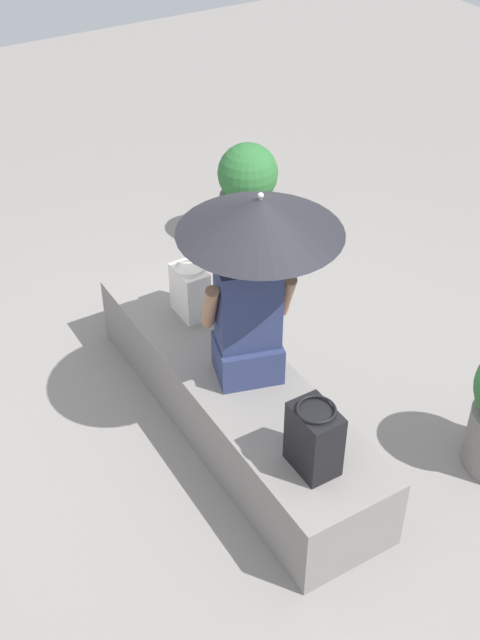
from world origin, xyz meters
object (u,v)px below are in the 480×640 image
at_px(tote_bag_canvas, 190,291).
at_px(person_seated, 248,316).
at_px(planter_far, 248,194).
at_px(handbag_black, 314,438).
at_px(parasol, 260,216).

bearing_deg(tote_bag_canvas, person_seated, -179.37).
relative_size(tote_bag_canvas, planter_far, 0.41).
distance_m(handbag_black, planter_far, 2.75).
relative_size(person_seated, tote_bag_canvas, 2.70).
bearing_deg(tote_bag_canvas, handbag_black, 176.70).
distance_m(person_seated, planter_far, 2.10).
bearing_deg(planter_far, tote_bag_canvas, 135.90).
bearing_deg(handbag_black, planter_far, -24.97).
bearing_deg(tote_bag_canvas, planter_far, -44.10).
height_order(person_seated, tote_bag_canvas, person_seated).
relative_size(person_seated, planter_far, 1.12).
relative_size(person_seated, handbag_black, 2.39).
bearing_deg(handbag_black, tote_bag_canvas, -3.30).
relative_size(parasol, planter_far, 1.35).
distance_m(tote_bag_canvas, planter_far, 1.56).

